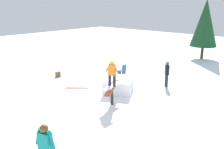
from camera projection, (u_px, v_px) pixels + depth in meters
ground_plane at (112, 104)px, 12.23m from camera, size 60.00×60.00×0.00m
rail_feature at (112, 89)px, 12.02m from camera, size 2.16×1.43×0.93m
snow_kicker_ramp at (119, 85)px, 13.93m from camera, size 2.31×2.21×0.76m
main_rider_on_rail at (112, 74)px, 11.81m from camera, size 1.50×0.70×1.27m
bystander_black at (167, 72)px, 14.70m from camera, size 0.53×0.46×1.52m
bystander_teal at (46, 147)px, 6.97m from camera, size 0.32×0.70×1.61m
loose_snowboard_coral at (77, 88)px, 14.57m from camera, size 1.03×1.26×0.02m
folding_chair at (122, 71)px, 16.63m from camera, size 0.48×0.48×0.88m
backpack_on_snow at (58, 74)px, 16.81m from camera, size 0.35×0.29×0.34m
pine_tree_far at (205, 23)px, 21.48m from camera, size 2.28×2.28×5.17m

